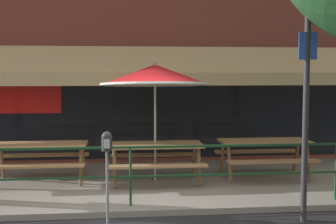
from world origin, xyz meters
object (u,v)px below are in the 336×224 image
picnic_table_left (40,152)px  parking_meter_far (107,151)px  patio_umbrella_centre (155,76)px  street_sign_pole (306,97)px  picnic_table_centre (156,152)px  picnic_table_right (264,148)px

picnic_table_left → parking_meter_far: size_ratio=1.27×
patio_umbrella_centre → street_sign_pole: bearing=-50.4°
picnic_table_centre → patio_umbrella_centre: bearing=90.0°
parking_meter_far → street_sign_pole: (2.93, 0.15, 0.73)m
picnic_table_left → picnic_table_right: (4.47, -0.04, 0.00)m
picnic_table_centre → picnic_table_right: same height
picnic_table_right → picnic_table_left: bearing=179.5°
picnic_table_right → patio_umbrella_centre: bearing=-179.2°
picnic_table_centre → picnic_table_right: (2.24, 0.19, 0.00)m
picnic_table_left → parking_meter_far: parking_meter_far is taller
patio_umbrella_centre → picnic_table_left: bearing=178.2°
picnic_table_centre → street_sign_pole: 3.30m
picnic_table_right → patio_umbrella_centre: patio_umbrella_centre is taller
picnic_table_left → patio_umbrella_centre: (2.24, -0.07, 1.47)m
picnic_table_right → parking_meter_far: (-3.12, -2.65, 0.44)m
picnic_table_centre → street_sign_pole: bearing=-48.5°
patio_umbrella_centre → parking_meter_far: 2.95m
picnic_table_centre → street_sign_pole: (2.05, -2.31, 1.18)m
picnic_table_centre → parking_meter_far: size_ratio=1.27×
picnic_table_centre → parking_meter_far: (-0.89, -2.45, 0.44)m
patio_umbrella_centre → street_sign_pole: street_sign_pole is taller
picnic_table_left → patio_umbrella_centre: 2.68m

